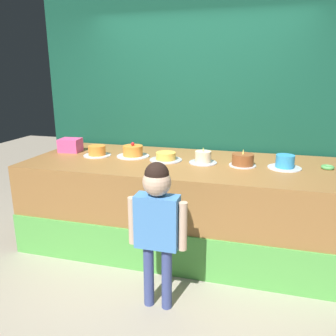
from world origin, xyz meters
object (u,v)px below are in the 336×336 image
object	(u,v)px
donut	(328,167)
cake_center_left	(166,157)
cake_far_right	(285,163)
cake_right	(243,160)
cake_far_left	(97,151)
child_figure	(157,217)
pink_box	(70,145)
cake_left	(133,152)
cake_center_right	(203,158)

from	to	relation	value
donut	cake_center_left	world-z (taller)	cake_center_left
donut	cake_far_right	size ratio (longest dim) A/B	0.38
cake_right	cake_far_left	bearing A→B (deg)	179.67
child_figure	cake_center_left	bearing A→B (deg)	102.38
cake_center_left	donut	bearing A→B (deg)	3.10
pink_box	cake_far_left	bearing A→B (deg)	-15.50
child_figure	pink_box	size ratio (longest dim) A/B	5.10
cake_left	cake_center_left	xyz separation A→B (m)	(0.39, -0.07, -0.02)
cake_far_right	cake_far_left	bearing A→B (deg)	-179.82
cake_right	child_figure	bearing A→B (deg)	-117.21
cake_center_right	cake_right	distance (m)	0.39
cake_far_left	cake_center_left	bearing A→B (deg)	0.30
cake_far_left	cake_right	distance (m)	1.58
pink_box	child_figure	bearing A→B (deg)	-39.93
cake_center_left	pink_box	bearing A→B (deg)	174.92
cake_left	pink_box	bearing A→B (deg)	177.43
cake_far_left	cake_right	world-z (taller)	cake_right
child_figure	donut	world-z (taller)	child_figure
cake_center_left	cake_far_right	size ratio (longest dim) A/B	1.08
pink_box	cake_right	bearing A→B (deg)	-3.44
cake_center_right	child_figure	bearing A→B (deg)	-98.27
cake_center_right	cake_far_right	distance (m)	0.79
cake_far_left	cake_far_right	world-z (taller)	cake_far_right
cake_far_right	cake_right	bearing A→B (deg)	-177.79
child_figure	cake_left	size ratio (longest dim) A/B	3.32
pink_box	cake_far_left	xyz separation A→B (m)	(0.39, -0.11, -0.03)
cake_far_left	cake_far_right	bearing A→B (deg)	0.18
donut	child_figure	bearing A→B (deg)	-138.87
child_figure	cake_far_left	world-z (taller)	child_figure
donut	cake_right	world-z (taller)	cake_right
pink_box	cake_center_right	size ratio (longest dim) A/B	0.82
pink_box	cake_center_right	xyz separation A→B (m)	(1.58, -0.11, -0.02)
child_figure	cake_center_left	distance (m)	1.13
pink_box	cake_left	distance (m)	0.79
cake_right	cake_far_right	world-z (taller)	cake_right
cake_far_right	cake_center_left	bearing A→B (deg)	-179.91
cake_far_left	cake_left	xyz separation A→B (m)	(0.39, 0.07, 0.00)
cake_left	cake_right	size ratio (longest dim) A/B	1.35
child_figure	cake_far_right	bearing A→B (deg)	48.98
pink_box	cake_far_left	world-z (taller)	pink_box
cake_left	cake_center_left	bearing A→B (deg)	-10.02
cake_center_left	cake_center_right	size ratio (longest dim) A/B	1.20
cake_far_right	cake_left	bearing A→B (deg)	177.54
pink_box	donut	world-z (taller)	pink_box
donut	cake_left	world-z (taller)	cake_left
pink_box	cake_center_left	world-z (taller)	pink_box
child_figure	cake_center_right	xyz separation A→B (m)	(0.16, 1.08, 0.21)
child_figure	cake_far_right	distance (m)	1.46
cake_far_left	cake_center_left	world-z (taller)	cake_far_left
pink_box	donut	distance (m)	2.77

